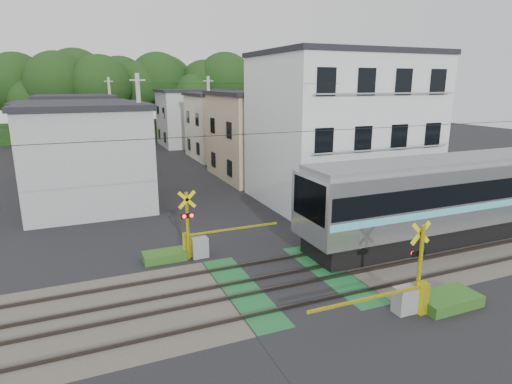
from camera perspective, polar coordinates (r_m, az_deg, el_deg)
name	(u,v)px	position (r m, az deg, el deg)	size (l,w,h in m)	color
ground	(288,281)	(16.94, 4.26, -11.74)	(120.00, 120.00, 0.00)	black
track_bed	(288,280)	(16.93, 4.27, -11.63)	(120.00, 120.00, 0.14)	#47423A
crossing_signal_near	(409,293)	(15.32, 19.68, -12.60)	(4.74, 0.65, 3.09)	yellow
crossing_signal_far	(197,242)	(18.96, -7.84, -6.58)	(4.74, 0.65, 3.09)	yellow
apartment_block	(341,128)	(27.89, 11.24, 8.35)	(10.20, 8.36, 9.30)	silver
houses_row	(162,130)	(40.31, -12.45, 8.04)	(22.07, 31.35, 6.80)	#A2A4A7
tree_hill	(129,91)	(62.68, -16.62, 12.80)	(40.00, 13.70, 11.96)	#183511
catenary	(417,175)	(19.16, 20.64, 2.15)	(60.00, 5.04, 7.00)	#2D2D33
utility_poles	(152,124)	(37.15, -13.67, 8.76)	(7.90, 42.00, 8.00)	#A5A5A0
pedestrian	(151,158)	(39.74, -13.86, 4.40)	(0.63, 0.41, 1.72)	black
weed_patches	(328,270)	(17.60, 9.60, -10.21)	(10.25, 8.80, 0.40)	#2D5E1E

